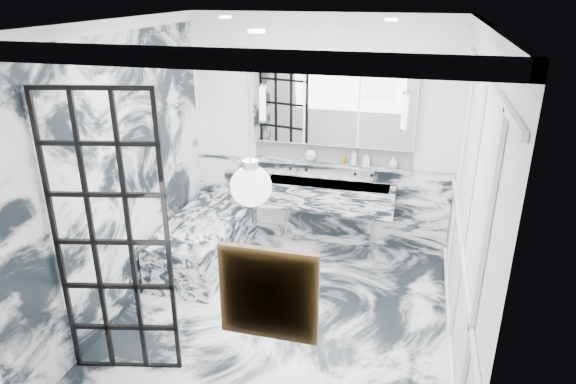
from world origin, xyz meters
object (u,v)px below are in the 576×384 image
(mirror_cabinet, at_px, (333,102))
(bathtub, at_px, (205,241))
(trough_sink, at_px, (327,195))
(crittall_door, at_px, (112,242))

(mirror_cabinet, distance_m, bathtub, 2.20)
(trough_sink, relative_size, bathtub, 0.97)
(bathtub, bearing_deg, trough_sink, 26.48)
(crittall_door, distance_m, bathtub, 2.07)
(crittall_door, distance_m, trough_sink, 2.85)
(crittall_door, relative_size, trough_sink, 1.51)
(crittall_door, height_order, mirror_cabinet, crittall_door)
(trough_sink, height_order, bathtub, trough_sink)
(trough_sink, relative_size, mirror_cabinet, 0.84)
(crittall_door, relative_size, bathtub, 1.46)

